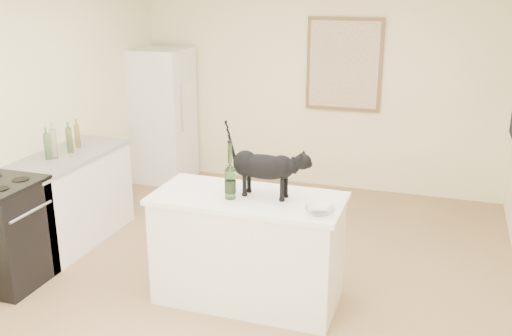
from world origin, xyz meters
The scene contains 16 objects.
floor centered at (0.00, 0.00, 0.00)m, with size 5.50×5.50×0.00m, color #A37657.
wall_back centered at (0.00, 2.75, 1.30)m, with size 4.50×4.50×0.00m, color #FEF7C4.
wall_left centered at (-2.25, 0.00, 1.30)m, with size 5.50×5.50×0.00m, color #FEF7C4.
island_base centered at (0.10, -0.20, 0.43)m, with size 1.44×0.67×0.86m, color white.
island_top centered at (0.10, -0.20, 0.88)m, with size 1.50×0.70×0.04m, color white.
left_cabinets centered at (-1.95, 0.30, 0.43)m, with size 0.60×1.40×0.86m, color white.
left_countertop centered at (-1.95, 0.30, 0.88)m, with size 0.62×1.44×0.04m, color gray.
stove centered at (-1.95, -0.60, 0.45)m, with size 0.60×0.60×0.90m, color black.
fridge centered at (-1.95, 2.35, 0.85)m, with size 0.68×0.68×1.70m, color white.
artwork_frame centered at (0.30, 2.72, 1.55)m, with size 0.90×0.03×1.10m, color brown.
artwork_canvas centered at (0.30, 2.70, 1.55)m, with size 0.82×0.00×1.02m, color beige.
black_cat centered at (0.22, -0.16, 1.12)m, with size 0.61×0.18×0.43m, color black, non-canonical shape.
wine_bottle centered at (-0.01, -0.29, 1.10)m, with size 0.09×0.09×0.41m, color #286026.
glass_bowl centered at (0.71, -0.38, 0.93)m, with size 0.21×0.21×0.05m, color white.
fridge_paper centered at (-1.60, 2.43, 1.18)m, with size 0.01×0.15×0.19m, color white.
counter_bottle_cluster centered at (-1.97, 0.31, 1.03)m, with size 0.12×0.50×0.28m.
Camera 1 is at (1.49, -4.18, 2.49)m, focal length 40.58 mm.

